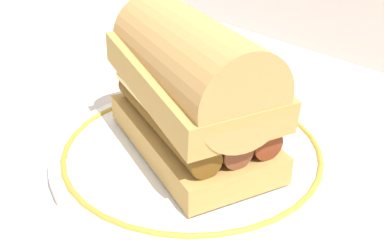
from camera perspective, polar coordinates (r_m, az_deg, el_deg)
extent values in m
plane|color=beige|center=(0.49, -4.11, -4.89)|extent=(1.50, 1.50, 0.00)
cylinder|color=white|center=(0.49, 0.00, -4.02)|extent=(0.28, 0.28, 0.01)
torus|color=#B29333|center=(0.48, 0.00, -3.43)|extent=(0.26, 0.26, 0.01)
cube|color=tan|center=(0.47, 0.00, -1.80)|extent=(0.21, 0.15, 0.03)
cylinder|color=brown|center=(0.45, -3.34, 0.29)|extent=(0.17, 0.08, 0.03)
cylinder|color=brown|center=(0.46, 0.00, 1.08)|extent=(0.17, 0.08, 0.03)
cylinder|color=maroon|center=(0.47, 3.18, 1.84)|extent=(0.17, 0.08, 0.03)
cube|color=#EAD67A|center=(0.45, 0.00, 2.92)|extent=(0.17, 0.14, 0.01)
cube|color=tan|center=(0.45, 0.00, 4.94)|extent=(0.21, 0.15, 0.05)
cylinder|color=tan|center=(0.44, 0.00, 6.73)|extent=(0.20, 0.14, 0.09)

